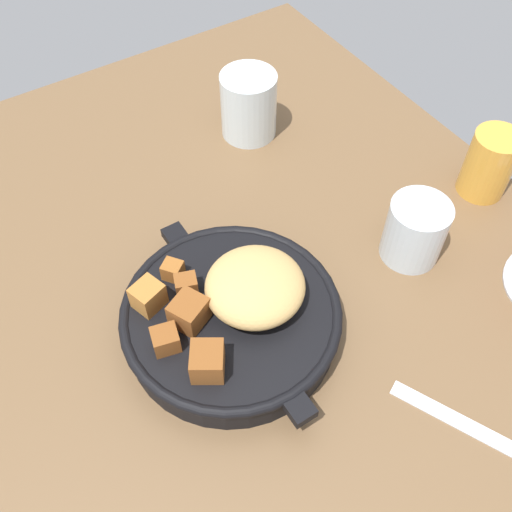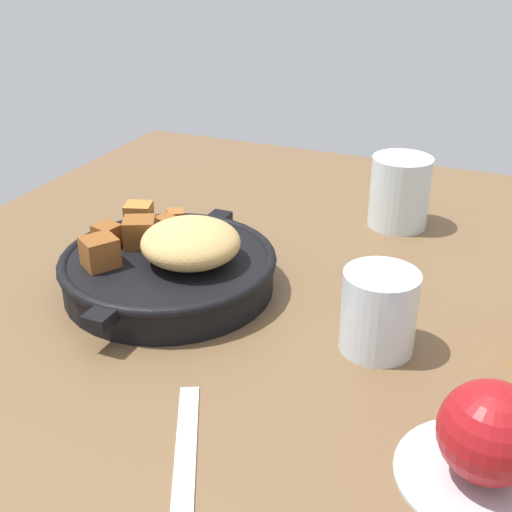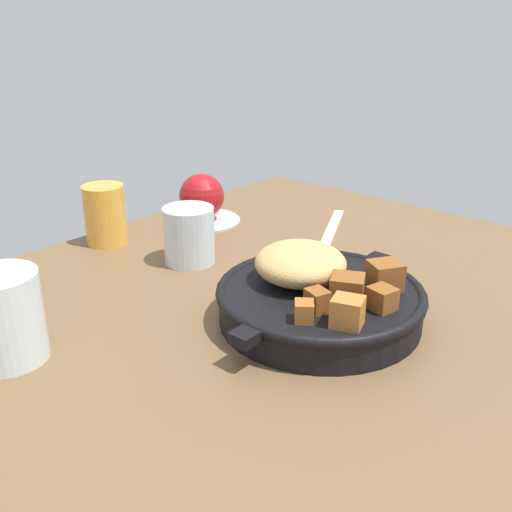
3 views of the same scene
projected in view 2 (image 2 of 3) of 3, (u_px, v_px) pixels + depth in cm
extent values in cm
cube|color=brown|center=(223.00, 293.00, 74.40)|extent=(99.23, 77.30, 2.40)
cylinder|color=black|center=(169.00, 272.00, 72.06)|extent=(22.57, 22.57, 3.93)
torus|color=black|center=(168.00, 259.00, 71.32)|extent=(23.32, 23.32, 1.20)
cube|color=black|center=(100.00, 318.00, 61.18)|extent=(2.64, 2.40, 1.20)
cube|color=black|center=(219.00, 218.00, 81.70)|extent=(2.64, 2.40, 1.20)
ellipsoid|color=tan|center=(191.00, 243.00, 69.05)|extent=(10.26, 10.42, 4.45)
cube|color=#A86B2D|center=(139.00, 216.00, 77.13)|extent=(3.49, 3.68, 2.99)
cube|color=brown|center=(107.00, 235.00, 73.14)|extent=(2.94, 3.07, 2.39)
cube|color=brown|center=(100.00, 252.00, 68.56)|extent=(4.54, 4.47, 3.14)
cube|color=brown|center=(140.00, 232.00, 72.88)|extent=(4.32, 4.43, 3.14)
cube|color=#935623|center=(176.00, 219.00, 77.56)|extent=(2.78, 2.75, 2.05)
cube|color=brown|center=(167.00, 226.00, 75.30)|extent=(2.59, 2.83, 2.31)
cylinder|color=#B7BABF|center=(481.00, 475.00, 47.97)|extent=(12.55, 12.55, 0.60)
sphere|color=maroon|center=(490.00, 432.00, 46.17)|extent=(7.40, 7.40, 7.40)
cube|color=silver|center=(183.00, 486.00, 47.23)|extent=(20.85, 11.26, 0.36)
cylinder|color=silver|center=(400.00, 192.00, 86.19)|extent=(7.73, 7.73, 9.25)
cylinder|color=silver|center=(379.00, 311.00, 61.14)|extent=(7.02, 7.02, 7.88)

